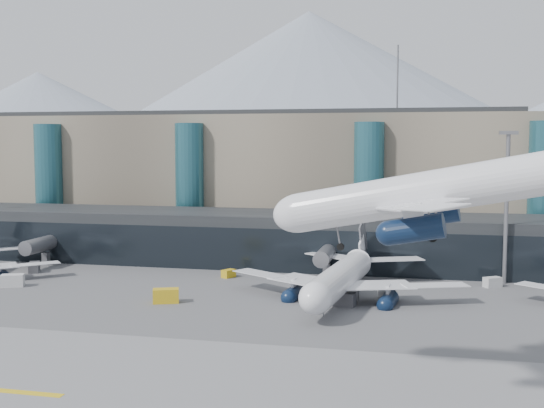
# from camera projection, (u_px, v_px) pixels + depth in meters

# --- Properties ---
(ground) EXTENTS (900.00, 900.00, 0.00)m
(ground) POSITION_uv_depth(u_px,v_px,m) (266.00, 359.00, 74.68)
(ground) COLOR #515154
(ground) RESTS_ON ground
(concourse) EXTENTS (170.00, 27.00, 10.00)m
(concourse) POSITION_uv_depth(u_px,v_px,m) (335.00, 241.00, 130.32)
(concourse) COLOR black
(concourse) RESTS_ON ground
(terminal_main) EXTENTS (130.00, 30.00, 31.00)m
(terminal_main) POSITION_uv_depth(u_px,v_px,m) (251.00, 176.00, 166.22)
(terminal_main) COLOR gray
(terminal_main) RESTS_ON ground
(teal_towers) EXTENTS (116.40, 19.40, 46.00)m
(teal_towers) POSITION_uv_depth(u_px,v_px,m) (277.00, 187.00, 148.61)
(teal_towers) COLOR #255B68
(teal_towers) RESTS_ON ground
(mountain_ridge) EXTENTS (910.00, 400.00, 110.00)m
(mountain_ridge) POSITION_uv_depth(u_px,v_px,m) (426.00, 108.00, 436.24)
(mountain_ridge) COLOR gray
(mountain_ridge) RESTS_ON ground
(lightmast_mid) EXTENTS (3.00, 1.20, 25.60)m
(lightmast_mid) POSITION_uv_depth(u_px,v_px,m) (507.00, 198.00, 113.43)
(lightmast_mid) COLOR slate
(lightmast_mid) RESTS_ON ground
(hero_jet) EXTENTS (33.29, 33.25, 10.80)m
(hero_jet) POSITION_uv_depth(u_px,v_px,m) (454.00, 179.00, 60.21)
(hero_jet) COLOR white
(hero_jet) RESTS_ON ground
(jet_parked_mid) EXTENTS (38.66, 38.40, 12.52)m
(jet_parked_mid) POSITION_uv_depth(u_px,v_px,m) (345.00, 266.00, 104.80)
(jet_parked_mid) COLOR white
(jet_parked_mid) RESTS_ON ground
(veh_a) EXTENTS (4.11, 3.26, 2.03)m
(veh_a) POSITION_uv_depth(u_px,v_px,m) (12.00, 281.00, 112.13)
(veh_a) COLOR #BDBDBD
(veh_a) RESTS_ON ground
(veh_b) EXTENTS (2.40, 2.81, 1.38)m
(veh_b) POSITION_uv_depth(u_px,v_px,m) (229.00, 274.00, 119.85)
(veh_b) COLOR gold
(veh_b) RESTS_ON ground
(veh_c) EXTENTS (3.84, 2.47, 1.98)m
(veh_c) POSITION_uv_depth(u_px,v_px,m) (343.00, 299.00, 98.84)
(veh_c) COLOR #454549
(veh_c) RESTS_ON ground
(veh_d) EXTENTS (3.24, 2.91, 1.64)m
(veh_d) POSITION_uv_depth(u_px,v_px,m) (492.00, 282.00, 111.79)
(veh_d) COLOR #BDBDBD
(veh_d) RESTS_ON ground
(veh_f) EXTENTS (3.02, 3.75, 1.86)m
(veh_f) POSITION_uv_depth(u_px,v_px,m) (34.00, 267.00, 124.75)
(veh_f) COLOR #454549
(veh_f) RESTS_ON ground
(veh_g) EXTENTS (2.91, 3.00, 1.54)m
(veh_g) POSITION_uv_depth(u_px,v_px,m) (387.00, 293.00, 104.09)
(veh_g) COLOR #BDBDBD
(veh_g) RESTS_ON ground
(veh_h) EXTENTS (4.25, 3.19, 2.10)m
(veh_h) POSITION_uv_depth(u_px,v_px,m) (166.00, 296.00, 100.84)
(veh_h) COLOR gold
(veh_h) RESTS_ON ground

